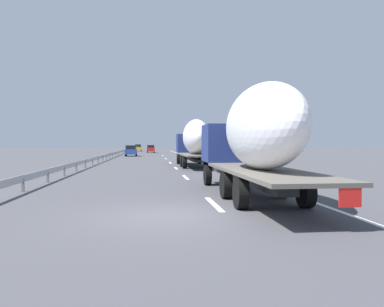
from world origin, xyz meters
The scene contains 18 objects.
ground_plane centered at (40.00, 0.00, 0.00)m, with size 260.00×260.00×0.00m, color #424247.
lane_stripe_0 centered at (2.00, -1.80, 0.00)m, with size 3.20×0.20×0.01m, color white.
lane_stripe_1 centered at (12.69, -1.80, 0.00)m, with size 3.20×0.20×0.01m, color white.
lane_stripe_2 centered at (21.52, -1.80, 0.00)m, with size 3.20×0.20×0.01m, color white.
lane_stripe_3 centered at (30.62, -1.80, 0.00)m, with size 3.20×0.20×0.01m, color white.
lane_stripe_4 centered at (41.88, -1.80, 0.00)m, with size 3.20×0.20×0.01m, color white.
lane_stripe_5 centered at (54.99, -1.80, 0.00)m, with size 3.20×0.20×0.01m, color white.
edge_line_right centered at (45.00, -5.50, 0.00)m, with size 110.00×0.20×0.01m, color white.
truck_lead centered at (23.34, -3.60, 2.44)m, with size 13.10×2.55×4.25m.
truck_trailing centered at (3.39, -3.60, 2.45)m, with size 13.27×2.55×4.29m.
car_yellow_coupe centered at (92.51, 3.54, 0.94)m, with size 4.09×1.76×1.87m.
car_red_compact centered at (75.90, 0.21, 0.90)m, with size 4.24×1.77×1.77m.
car_blue_sedan centered at (53.07, 3.55, 0.92)m, with size 4.03×1.90×1.81m.
road_sign centered at (39.49, -6.70, 2.24)m, with size 0.10×0.90×3.25m.
tree_0 centered at (30.02, -10.29, 4.44)m, with size 3.12×3.12×7.08m.
tree_1 centered at (62.30, -12.28, 3.54)m, with size 2.57×2.57×5.76m.
tree_2 centered at (88.02, -12.72, 4.37)m, with size 3.11×3.11×7.17m.
guardrail_median centered at (43.00, 6.00, 0.58)m, with size 94.00×0.10×0.76m.
Camera 1 is at (-11.19, 0.45, 2.14)m, focal length 35.61 mm.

